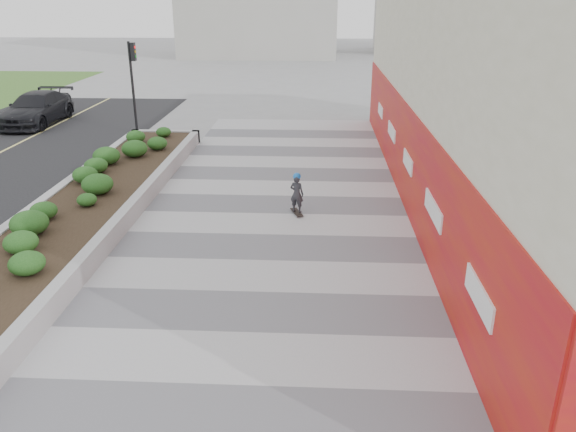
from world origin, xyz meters
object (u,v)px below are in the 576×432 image
traffic_signal_near (133,74)px  skateboarder (297,193)px  car_dark (36,109)px  planter (89,202)px

traffic_signal_near → skateboarder: (7.88, -10.11, -2.10)m
skateboarder → car_dark: (-13.63, 11.97, 0.12)m
skateboarder → planter: bearing=164.1°
planter → car_dark: (-7.48, 12.36, 0.36)m
planter → skateboarder: bearing=3.7°
planter → skateboarder: (6.15, 0.39, 0.24)m
traffic_signal_near → skateboarder: traffic_signal_near is taller
traffic_signal_near → car_dark: traffic_signal_near is taller
planter → traffic_signal_near: traffic_signal_near is taller
skateboarder → car_dark: size_ratio=0.24×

